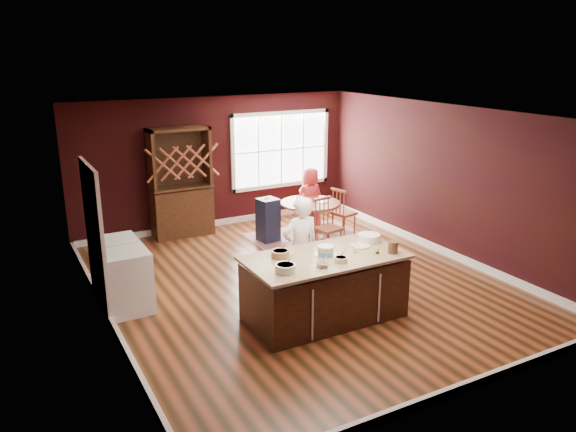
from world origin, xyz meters
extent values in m
plane|color=brown|center=(0.00, 0.00, 0.00)|extent=(7.00, 7.00, 0.00)
plane|color=white|center=(0.00, 0.00, 2.70)|extent=(7.00, 7.00, 0.00)
plane|color=black|center=(0.00, 3.50, 1.35)|extent=(6.00, 0.00, 6.00)
plane|color=black|center=(0.00, -3.50, 1.35)|extent=(6.00, 0.00, 6.00)
plane|color=black|center=(-3.00, 0.00, 1.35)|extent=(0.00, 7.00, 7.00)
plane|color=black|center=(3.00, 0.00, 1.35)|extent=(0.00, 7.00, 7.00)
cube|color=#462812|center=(-0.29, -1.22, 0.41)|extent=(2.12, 1.07, 0.83)
cube|color=beige|center=(-0.29, -1.22, 0.90)|extent=(2.20, 1.15, 0.04)
cylinder|color=brown|center=(1.26, 1.79, 0.02)|extent=(0.54, 0.54, 0.04)
cylinder|color=brown|center=(1.26, 1.79, 0.35)|extent=(0.19, 0.19, 0.67)
cylinder|color=brown|center=(1.26, 1.79, 0.73)|extent=(1.16, 1.16, 0.04)
imported|color=white|center=(-0.27, -0.52, 0.79)|extent=(0.59, 0.40, 1.59)
cylinder|color=white|center=(-1.04, -1.46, 0.97)|extent=(0.27, 0.27, 0.10)
cylinder|color=tan|center=(-0.85, -0.97, 0.97)|extent=(0.25, 0.25, 0.09)
cylinder|color=white|center=(-0.54, -1.55, 0.95)|extent=(0.16, 0.16, 0.06)
cylinder|color=beige|center=(-0.23, -1.51, 0.95)|extent=(0.18, 0.18, 0.07)
cylinder|color=silver|center=(0.15, -1.32, 0.99)|extent=(0.07, 0.07, 0.14)
cylinder|color=#ECE6C5|center=(0.35, -1.14, 0.93)|extent=(0.28, 0.28, 0.02)
cylinder|color=silver|center=(0.58, -1.03, 0.98)|extent=(0.33, 0.33, 0.11)
cylinder|color=brown|center=(0.58, -1.57, 1.00)|extent=(0.14, 0.14, 0.17)
cube|color=brown|center=(1.26, 1.79, 0.01)|extent=(2.28, 1.78, 0.01)
imported|color=red|center=(1.56, 2.30, 0.65)|extent=(0.68, 0.49, 1.31)
cylinder|color=beige|center=(1.48, 1.70, 0.76)|extent=(0.20, 0.20, 0.02)
imported|color=white|center=(1.11, 1.96, 0.80)|extent=(0.15, 0.15, 0.10)
cube|color=#38200F|center=(-0.86, 3.22, 1.08)|extent=(1.18, 0.49, 2.17)
cube|color=white|center=(-2.64, 0.28, 0.45)|extent=(0.62, 0.60, 0.90)
cube|color=white|center=(-2.64, 0.92, 0.45)|extent=(0.62, 0.60, 0.90)
camera|label=1|loc=(-4.14, -7.25, 3.63)|focal=35.00mm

